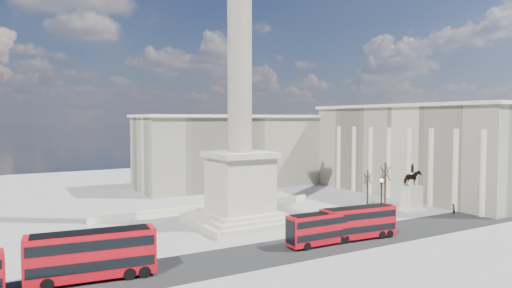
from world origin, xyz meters
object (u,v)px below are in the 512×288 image
at_px(red_bus_d, 510,197).
at_px(pedestrian_crossing, 338,226).
at_px(red_bus_c, 359,222).
at_px(red_bus_b, 324,228).
at_px(red_bus_a, 93,255).
at_px(equestrian_statue, 412,194).
at_px(nelsons_column, 240,138).
at_px(victorian_lamp, 381,198).
at_px(pedestrian_walking, 349,224).
at_px(pedestrian_standing, 453,209).

distance_m(red_bus_d, pedestrian_crossing, 36.24).
bearing_deg(pedestrian_crossing, red_bus_d, -132.94).
height_order(red_bus_d, pedestrian_crossing, red_bus_d).
height_order(red_bus_c, pedestrian_crossing, red_bus_c).
bearing_deg(red_bus_b, red_bus_a, 177.97).
xyz_separation_m(red_bus_a, red_bus_c, (32.88, -1.48, -0.31)).
xyz_separation_m(equestrian_statue, pedestrian_crossing, (-20.50, -4.95, -2.04)).
bearing_deg(pedestrian_crossing, red_bus_c, 137.03).
distance_m(red_bus_b, pedestrian_crossing, 7.40).
bearing_deg(red_bus_c, red_bus_d, 8.40).
distance_m(red_bus_b, red_bus_c, 5.51).
distance_m(nelsons_column, equestrian_statue, 32.34).
distance_m(victorian_lamp, equestrian_statue, 14.53).
xyz_separation_m(pedestrian_walking, pedestrian_crossing, (-1.58, 0.53, -0.14)).
distance_m(red_bus_b, red_bus_d, 41.99).
relative_size(red_bus_c, pedestrian_crossing, 7.05).
relative_size(red_bus_d, pedestrian_standing, 6.27).
relative_size(red_bus_c, pedestrian_walking, 5.93).
bearing_deg(nelsons_column, pedestrian_standing, -18.88).
bearing_deg(red_bus_b, red_bus_c, -2.19).
relative_size(victorian_lamp, pedestrian_walking, 3.90).
xyz_separation_m(red_bus_a, pedestrian_crossing, (33.24, 3.08, -1.79)).
height_order(pedestrian_walking, pedestrian_crossing, pedestrian_walking).
distance_m(red_bus_a, equestrian_statue, 54.33).
bearing_deg(equestrian_statue, red_bus_b, -160.66).
bearing_deg(red_bus_b, equestrian_statue, 19.87).
xyz_separation_m(nelsons_column, red_bus_a, (-23.62, -14.05, -10.37)).
bearing_deg(pedestrian_crossing, pedestrian_walking, -146.86).
xyz_separation_m(red_bus_b, equestrian_statue, (26.36, 9.25, 0.67)).
relative_size(red_bus_a, pedestrian_standing, 7.21).
height_order(victorian_lamp, pedestrian_crossing, victorian_lamp).
xyz_separation_m(red_bus_c, equestrian_statue, (20.86, 9.52, 0.56)).
bearing_deg(pedestrian_crossing, pedestrian_standing, -129.71).
xyz_separation_m(red_bus_d, pedestrian_standing, (-12.08, 2.31, -1.38)).
distance_m(red_bus_a, red_bus_b, 27.40).
distance_m(nelsons_column, red_bus_c, 21.00).
height_order(nelsons_column, pedestrian_walking, nelsons_column).
bearing_deg(red_bus_c, equestrian_statue, 30.20).
bearing_deg(red_bus_d, red_bus_c, 177.70).
bearing_deg(red_bus_b, red_bus_d, 2.53).
xyz_separation_m(red_bus_a, pedestrian_walking, (34.82, 2.55, -1.65)).
height_order(red_bus_a, pedestrian_crossing, red_bus_a).
height_order(red_bus_a, victorian_lamp, victorian_lamp).
bearing_deg(pedestrian_standing, victorian_lamp, -0.49).
bearing_deg(victorian_lamp, red_bus_c, -154.65).
height_order(red_bus_c, pedestrian_walking, red_bus_c).
height_order(red_bus_c, red_bus_d, red_bus_c).
bearing_deg(red_bus_a, red_bus_c, 4.09).
relative_size(red_bus_b, pedestrian_walking, 5.53).
xyz_separation_m(red_bus_b, pedestrian_crossing, (5.86, 4.30, -1.36)).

